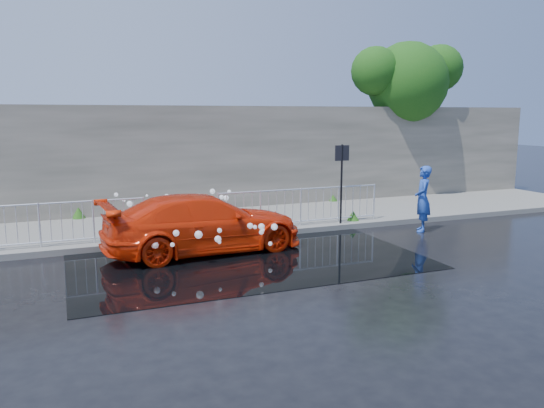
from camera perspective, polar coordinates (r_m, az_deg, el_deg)
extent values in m
plane|color=black|center=(11.52, -3.51, -7.35)|extent=(90.00, 90.00, 0.00)
cube|color=slate|center=(16.18, -9.13, -2.22)|extent=(30.00, 4.00, 0.15)
cube|color=slate|center=(14.28, -7.33, -3.74)|extent=(30.00, 0.25, 0.16)
cube|color=#545147|center=(18.06, -10.85, 4.80)|extent=(30.00, 0.60, 3.50)
cube|color=black|center=(12.58, -2.78, -5.85)|extent=(8.00, 5.00, 0.01)
cylinder|color=black|center=(15.72, 7.46, 1.82)|extent=(0.06, 0.06, 2.50)
cube|color=black|center=(15.61, 7.54, 5.46)|extent=(0.45, 0.04, 0.45)
cylinder|color=#332114|center=(23.02, 13.98, 7.19)|extent=(0.36, 0.36, 5.00)
sphere|color=#104512|center=(22.10, 14.36, 12.53)|extent=(3.19, 3.19, 3.19)
sphere|color=#104512|center=(23.05, 17.53, 13.75)|extent=(1.89, 1.89, 1.89)
sphere|color=#104512|center=(21.29, 11.05, 13.86)|extent=(1.87, 1.87, 1.87)
cylinder|color=silver|center=(14.20, -13.61, -1.45)|extent=(0.05, 0.05, 1.10)
cylinder|color=silver|center=(13.99, -23.87, -0.01)|extent=(5.00, 0.04, 0.04)
cylinder|color=silver|center=(14.16, -23.61, -3.80)|extent=(5.00, 0.04, 0.04)
cylinder|color=silver|center=(14.61, -5.84, -0.92)|extent=(0.05, 0.05, 1.10)
cylinder|color=silver|center=(16.67, 10.90, 0.26)|extent=(0.05, 0.05, 1.10)
cylinder|color=silver|center=(15.40, 3.11, 1.61)|extent=(5.00, 0.04, 0.04)
cylinder|color=silver|center=(15.56, 3.07, -1.85)|extent=(5.00, 0.04, 0.04)
cone|color=#255416|center=(14.27, -15.57, -3.12)|extent=(0.36, 0.36, 0.30)
cone|color=#255416|center=(14.93, -3.28, -2.14)|extent=(0.44, 0.44, 0.34)
cone|color=#255416|center=(16.42, 8.71, -1.24)|extent=(0.38, 0.38, 0.30)
cone|color=#255416|center=(17.63, -20.10, -0.90)|extent=(0.42, 0.42, 0.35)
cone|color=#255416|center=(20.01, 6.58, 0.67)|extent=(0.34, 0.34, 0.24)
sphere|color=white|center=(14.29, -11.85, -3.25)|extent=(0.16, 0.16, 0.16)
sphere|color=white|center=(14.82, -8.70, -0.95)|extent=(0.08, 0.08, 0.08)
sphere|color=white|center=(15.35, -4.95, -0.40)|extent=(0.07, 0.07, 0.07)
sphere|color=white|center=(15.31, -5.42, -0.45)|extent=(0.16, 0.16, 0.16)
sphere|color=white|center=(14.43, -12.08, -1.92)|extent=(0.15, 0.15, 0.15)
sphere|color=white|center=(15.76, -7.90, 0.46)|extent=(0.14, 0.14, 0.14)
sphere|color=white|center=(15.68, -4.95, 0.66)|extent=(0.16, 0.16, 0.16)
sphere|color=white|center=(16.20, -7.84, 0.98)|extent=(0.08, 0.08, 0.08)
sphere|color=white|center=(15.29, -15.07, 0.02)|extent=(0.16, 0.16, 0.16)
sphere|color=white|center=(14.51, -15.59, -1.02)|extent=(0.15, 0.15, 0.15)
sphere|color=white|center=(14.75, -9.05, -1.74)|extent=(0.16, 0.16, 0.16)
sphere|color=white|center=(15.74, -6.30, 0.55)|extent=(0.12, 0.12, 0.12)
sphere|color=white|center=(14.59, -11.67, -2.20)|extent=(0.14, 0.14, 0.14)
sphere|color=white|center=(14.92, -4.36, -1.00)|extent=(0.09, 0.09, 0.09)
sphere|color=white|center=(15.69, -13.31, 0.88)|extent=(0.07, 0.07, 0.07)
sphere|color=white|center=(16.39, -6.42, 1.35)|extent=(0.17, 0.17, 0.17)
sphere|color=white|center=(15.01, -15.73, -0.86)|extent=(0.09, 0.09, 0.09)
sphere|color=white|center=(14.73, -11.99, -1.61)|extent=(0.07, 0.07, 0.07)
sphere|color=white|center=(14.93, -12.44, -0.45)|extent=(0.07, 0.07, 0.07)
sphere|color=white|center=(14.56, -10.46, -1.12)|extent=(0.16, 0.16, 0.16)
sphere|color=white|center=(14.26, -11.70, -2.04)|extent=(0.17, 0.17, 0.17)
sphere|color=white|center=(14.57, -4.68, -3.18)|extent=(0.06, 0.06, 0.06)
sphere|color=white|center=(14.25, -10.00, -2.27)|extent=(0.13, 0.13, 0.13)
sphere|color=white|center=(14.66, -10.62, -1.80)|extent=(0.16, 0.16, 0.16)
sphere|color=white|center=(15.97, -5.45, 0.74)|extent=(0.13, 0.13, 0.13)
sphere|color=white|center=(15.05, -11.54, -0.50)|extent=(0.11, 0.11, 0.11)
sphere|color=white|center=(14.44, -7.99, -1.85)|extent=(0.17, 0.17, 0.17)
sphere|color=white|center=(14.42, -9.75, -2.26)|extent=(0.16, 0.16, 0.16)
sphere|color=white|center=(14.95, -7.48, -0.42)|extent=(0.12, 0.12, 0.12)
sphere|color=white|center=(16.09, -11.26, 0.75)|extent=(0.18, 0.18, 0.18)
sphere|color=white|center=(15.44, -15.65, 0.38)|extent=(0.09, 0.09, 0.09)
sphere|color=white|center=(15.91, -16.42, 0.97)|extent=(0.12, 0.12, 0.12)
sphere|color=white|center=(14.47, -10.82, -1.86)|extent=(0.12, 0.12, 0.12)
sphere|color=white|center=(16.78, -4.63, 1.32)|extent=(0.13, 0.13, 0.13)
sphere|color=white|center=(15.44, -5.15, -0.15)|extent=(0.11, 0.11, 0.11)
sphere|color=white|center=(11.93, -7.91, -3.29)|extent=(0.18, 0.18, 0.18)
sphere|color=white|center=(12.36, -1.15, -3.06)|extent=(0.11, 0.11, 0.11)
sphere|color=white|center=(11.01, -5.66, -2.85)|extent=(0.10, 0.10, 0.10)
sphere|color=white|center=(11.16, -1.84, -2.50)|extent=(0.09, 0.09, 0.09)
sphere|color=white|center=(12.40, -7.51, -4.99)|extent=(0.17, 0.17, 0.17)
sphere|color=white|center=(11.62, -1.14, -2.45)|extent=(0.14, 0.14, 0.14)
sphere|color=white|center=(11.83, -5.67, -4.10)|extent=(0.08, 0.08, 0.08)
sphere|color=white|center=(11.03, -10.27, -3.10)|extent=(0.13, 0.13, 0.13)
sphere|color=white|center=(11.71, -10.67, -4.34)|extent=(0.10, 0.10, 0.10)
sphere|color=white|center=(11.79, 0.29, -2.57)|extent=(0.08, 0.08, 0.08)
sphere|color=white|center=(11.42, -5.84, -3.77)|extent=(0.15, 0.15, 0.15)
sphere|color=white|center=(11.56, -2.36, -2.36)|extent=(0.13, 0.13, 0.13)
sphere|color=white|center=(12.55, -0.18, -4.30)|extent=(0.10, 0.10, 0.10)
sphere|color=white|center=(11.29, 0.25, -2.48)|extent=(0.14, 0.14, 0.14)
sphere|color=white|center=(12.00, -1.04, -2.81)|extent=(0.10, 0.10, 0.10)
sphere|color=white|center=(11.93, -12.46, -4.32)|extent=(0.16, 0.16, 0.16)
imported|color=red|center=(13.14, -7.35, -2.07)|extent=(5.08, 2.41, 1.43)
imported|color=blue|center=(15.89, 15.91, 0.54)|extent=(0.76, 0.83, 1.91)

